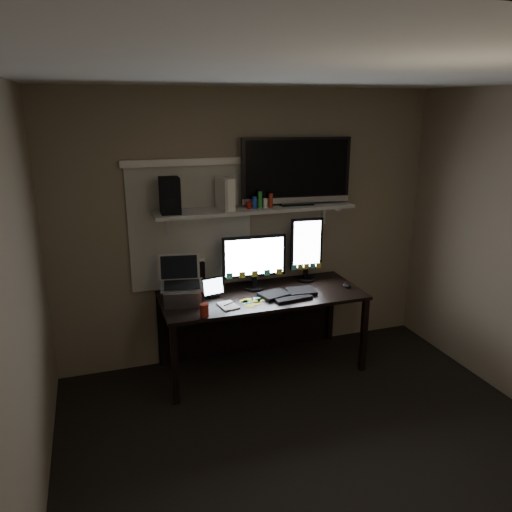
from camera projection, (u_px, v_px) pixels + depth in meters
name	position (u px, v px, depth m)	size (l,w,h in m)	color
floor	(331.00, 467.00, 3.37)	(3.60, 3.60, 0.00)	black
ceiling	(351.00, 74.00, 2.65)	(3.60, 3.60, 0.00)	silver
back_wall	(249.00, 228.00, 4.64)	(3.60, 3.60, 0.00)	#7E6E5A
left_wall	(13.00, 336.00, 2.46)	(3.60, 3.60, 0.00)	#7E6E5A
window_blinds	(191.00, 228.00, 4.45)	(1.10, 0.02, 1.10)	beige
desk	(258.00, 307.00, 4.61)	(1.80, 0.75, 0.73)	black
wall_shelf	(255.00, 209.00, 4.42)	(1.80, 0.35, 0.03)	#B3B3AE
monitor_landscape	(254.00, 262.00, 4.51)	(0.59, 0.06, 0.51)	black
monitor_portrait	(306.00, 249.00, 4.72)	(0.31, 0.06, 0.62)	black
keyboard	(288.00, 293.00, 4.43)	(0.52, 0.20, 0.03)	black
mouse	(347.00, 285.00, 4.61)	(0.06, 0.10, 0.04)	black
notepad	(228.00, 306.00, 4.18)	(0.14, 0.20, 0.01)	white
tablet	(213.00, 287.00, 4.35)	(0.21, 0.09, 0.19)	black
file_sorter	(192.00, 275.00, 4.51)	(0.22, 0.10, 0.28)	black
laptop	(182.00, 281.00, 4.19)	(0.35, 0.29, 0.40)	#ACADB1
cup	(205.00, 310.00, 3.97)	(0.07, 0.07, 0.10)	maroon
sticky_notes	(254.00, 301.00, 4.29)	(0.31, 0.22, 0.00)	gold
tv	(296.00, 171.00, 4.46)	(0.99, 0.18, 0.60)	black
game_console	(225.00, 194.00, 4.28)	(0.07, 0.23, 0.28)	silver
speaker	(170.00, 195.00, 4.13)	(0.16, 0.20, 0.30)	black
bottles	(260.00, 200.00, 4.36)	(0.24, 0.05, 0.15)	#A50F0C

